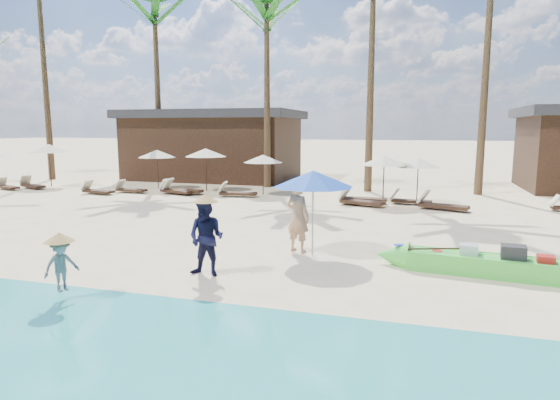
% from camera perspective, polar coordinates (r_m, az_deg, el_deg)
% --- Properties ---
extents(ground, '(240.00, 240.00, 0.00)m').
position_cam_1_polar(ground, '(11.53, -7.50, -7.49)').
color(ground, '#FAE3B8').
rests_on(ground, ground).
extents(wet_sand_strip, '(240.00, 4.50, 0.01)m').
position_cam_1_polar(wet_sand_strip, '(7.54, -23.74, -17.21)').
color(wet_sand_strip, tan).
rests_on(wet_sand_strip, ground).
extents(green_canoe, '(5.63, 1.13, 0.72)m').
position_cam_1_polar(green_canoe, '(11.36, 24.22, -7.19)').
color(green_canoe, '#49DE43').
rests_on(green_canoe, ground).
extents(tourist, '(0.80, 0.66, 1.86)m').
position_cam_1_polar(tourist, '(12.16, 2.20, -2.05)').
color(tourist, tan).
rests_on(tourist, ground).
extents(vendor_green, '(0.85, 0.68, 1.70)m').
position_cam_1_polar(vendor_green, '(10.33, -8.97, -4.57)').
color(vendor_green, '#121233').
rests_on(vendor_green, ground).
extents(vendor_yellow, '(0.61, 0.75, 1.01)m').
position_cam_1_polar(vendor_yellow, '(9.71, -25.12, -7.17)').
color(vendor_yellow, gray).
rests_on(vendor_yellow, ground).
extents(blue_umbrella, '(2.01, 2.01, 2.17)m').
position_cam_1_polar(blue_umbrella, '(11.73, 4.06, 2.60)').
color(blue_umbrella, '#99999E').
rests_on(blue_umbrella, ground).
extents(lounger_1_right, '(1.71, 1.01, 0.56)m').
position_cam_1_polar(lounger_1_right, '(28.62, -30.33, 1.49)').
color(lounger_1_right, '#3B2218').
rests_on(lounger_1_right, ground).
extents(resort_parasol_2, '(2.27, 2.27, 2.34)m').
position_cam_1_polar(resort_parasol_2, '(28.87, -26.37, 5.67)').
color(resort_parasol_2, '#3B2218').
rests_on(resort_parasol_2, ground).
extents(lounger_2_left, '(1.84, 1.09, 0.60)m').
position_cam_1_polar(lounger_2_left, '(28.40, -28.03, 1.64)').
color(lounger_2_left, '#3B2218').
rests_on(lounger_2_left, ground).
extents(resort_parasol_3, '(2.01, 2.01, 2.07)m').
position_cam_1_polar(resort_parasol_3, '(25.76, -14.76, 5.47)').
color(resort_parasol_3, '#3B2218').
rests_on(resort_parasol_3, ground).
extents(lounger_3_left, '(1.79, 0.75, 0.59)m').
position_cam_1_polar(lounger_3_left, '(24.67, -21.45, 1.13)').
color(lounger_3_left, '#3B2218').
rests_on(lounger_3_left, ground).
extents(lounger_3_right, '(1.68, 0.63, 0.56)m').
position_cam_1_polar(lounger_3_right, '(24.67, -17.88, 1.29)').
color(lounger_3_right, '#3B2218').
rests_on(lounger_3_right, ground).
extents(resort_parasol_4, '(2.12, 2.12, 2.19)m').
position_cam_1_polar(resort_parasol_4, '(24.29, -9.05, 5.72)').
color(resort_parasol_4, '#3B2218').
rests_on(resort_parasol_4, ground).
extents(lounger_4_left, '(1.98, 1.08, 0.64)m').
position_cam_1_polar(lounger_4_left, '(23.49, -12.63, 1.22)').
color(lounger_4_left, '#3B2218').
rests_on(lounger_4_left, ground).
extents(lounger_4_right, '(2.01, 0.69, 0.68)m').
position_cam_1_polar(lounger_4_right, '(23.44, -12.01, 1.25)').
color(lounger_4_right, '#3B2218').
rests_on(lounger_4_right, ground).
extents(resort_parasol_5, '(1.89, 1.89, 1.94)m').
position_cam_1_polar(resort_parasol_5, '(22.60, -2.10, 5.05)').
color(resort_parasol_5, '#3B2218').
rests_on(resort_parasol_5, ground).
extents(lounger_5_left, '(1.89, 0.79, 0.62)m').
position_cam_1_polar(lounger_5_left, '(22.19, -5.44, 0.94)').
color(lounger_5_left, '#3B2218').
rests_on(lounger_5_left, ground).
extents(resort_parasol_6, '(2.01, 2.01, 2.07)m').
position_cam_1_polar(resort_parasol_6, '(20.27, 12.59, 4.73)').
color(resort_parasol_6, '#3B2218').
rests_on(resort_parasol_6, ground).
extents(lounger_6_left, '(2.00, 1.06, 0.65)m').
position_cam_1_polar(lounger_6_left, '(19.79, 9.60, -0.07)').
color(lounger_6_left, '#3B2218').
rests_on(lounger_6_left, ground).
extents(lounger_6_right, '(2.00, 0.67, 0.67)m').
position_cam_1_polar(lounger_6_right, '(20.52, 9.85, 0.26)').
color(lounger_6_right, '#3B2218').
rests_on(lounger_6_right, ground).
extents(resort_parasol_7, '(1.90, 1.90, 1.96)m').
position_cam_1_polar(resort_parasol_7, '(20.62, 16.51, 4.39)').
color(resort_parasol_7, '#3B2218').
rests_on(resort_parasol_7, ground).
extents(lounger_7_left, '(1.75, 0.74, 0.58)m').
position_cam_1_polar(lounger_7_left, '(20.59, 15.40, 0.01)').
color(lounger_7_left, '#3B2218').
rests_on(lounger_7_left, ground).
extents(lounger_7_right, '(2.04, 1.16, 0.66)m').
position_cam_1_polar(lounger_7_right, '(19.56, 18.95, -0.51)').
color(lounger_7_right, '#3B2218').
rests_on(lounger_7_right, ground).
extents(palm_2, '(2.08, 2.08, 11.33)m').
position_cam_1_polar(palm_2, '(29.90, -15.00, 19.99)').
color(palm_2, brown).
rests_on(palm_2, ground).
extents(palm_3, '(2.08, 2.08, 10.52)m').
position_cam_1_polar(palm_3, '(26.18, -1.63, 20.58)').
color(palm_3, brown).
rests_on(palm_3, ground).
extents(pavilion_west, '(10.80, 6.60, 4.30)m').
position_cam_1_polar(pavilion_west, '(30.33, -8.10, 6.74)').
color(pavilion_west, '#3B2218').
rests_on(pavilion_west, ground).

